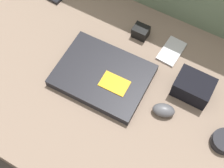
{
  "coord_description": "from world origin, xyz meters",
  "views": [
    {
      "loc": [
        0.23,
        -0.4,
        1.06
      ],
      "look_at": [
        0.0,
        0.0,
        0.17
      ],
      "focal_mm": 50.0,
      "sensor_mm": 36.0,
      "label": 1
    }
  ],
  "objects_px": {
    "laptop": "(103,76)",
    "computer_mouse": "(163,110)",
    "phone_silver": "(172,51)",
    "charger_brick": "(141,32)",
    "camera_pouch": "(193,87)",
    "speaker_puck": "(224,141)"
  },
  "relations": [
    {
      "from": "laptop",
      "to": "computer_mouse",
      "type": "xyz_separation_m",
      "value": [
        0.23,
        -0.02,
        0.0
      ]
    },
    {
      "from": "computer_mouse",
      "to": "camera_pouch",
      "type": "xyz_separation_m",
      "value": [
        0.05,
        0.11,
        0.02
      ]
    },
    {
      "from": "laptop",
      "to": "charger_brick",
      "type": "distance_m",
      "value": 0.22
    },
    {
      "from": "laptop",
      "to": "phone_silver",
      "type": "height_order",
      "value": "laptop"
    },
    {
      "from": "computer_mouse",
      "to": "camera_pouch",
      "type": "height_order",
      "value": "camera_pouch"
    },
    {
      "from": "laptop",
      "to": "phone_silver",
      "type": "bearing_deg",
      "value": 51.34
    },
    {
      "from": "laptop",
      "to": "camera_pouch",
      "type": "distance_m",
      "value": 0.29
    },
    {
      "from": "speaker_puck",
      "to": "laptop",
      "type": "bearing_deg",
      "value": 177.98
    },
    {
      "from": "computer_mouse",
      "to": "phone_silver",
      "type": "xyz_separation_m",
      "value": [
        -0.07,
        0.22,
        -0.01
      ]
    },
    {
      "from": "laptop",
      "to": "phone_silver",
      "type": "relative_size",
      "value": 2.67
    },
    {
      "from": "camera_pouch",
      "to": "speaker_puck",
      "type": "bearing_deg",
      "value": -36.72
    },
    {
      "from": "laptop",
      "to": "charger_brick",
      "type": "relative_size",
      "value": 5.6
    },
    {
      "from": "laptop",
      "to": "camera_pouch",
      "type": "height_order",
      "value": "camera_pouch"
    },
    {
      "from": "phone_silver",
      "to": "camera_pouch",
      "type": "xyz_separation_m",
      "value": [
        0.12,
        -0.11,
        0.03
      ]
    },
    {
      "from": "camera_pouch",
      "to": "charger_brick",
      "type": "xyz_separation_m",
      "value": [
        -0.25,
        0.12,
        -0.01
      ]
    },
    {
      "from": "speaker_puck",
      "to": "phone_silver",
      "type": "relative_size",
      "value": 0.67
    },
    {
      "from": "camera_pouch",
      "to": "charger_brick",
      "type": "height_order",
      "value": "camera_pouch"
    },
    {
      "from": "laptop",
      "to": "phone_silver",
      "type": "distance_m",
      "value": 0.26
    },
    {
      "from": "speaker_puck",
      "to": "charger_brick",
      "type": "bearing_deg",
      "value": 149.73
    },
    {
      "from": "computer_mouse",
      "to": "camera_pouch",
      "type": "distance_m",
      "value": 0.12
    },
    {
      "from": "computer_mouse",
      "to": "camera_pouch",
      "type": "bearing_deg",
      "value": 48.95
    },
    {
      "from": "laptop",
      "to": "charger_brick",
      "type": "xyz_separation_m",
      "value": [
        0.03,
        0.22,
        0.01
      ]
    }
  ]
}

